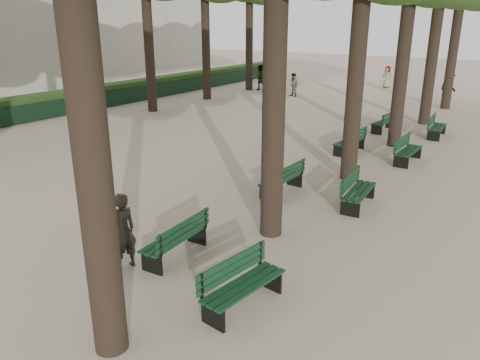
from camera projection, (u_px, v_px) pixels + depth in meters
The scene contains 17 objects.
ground at pixel (137, 268), 9.79m from camera, with size 120.00×120.00×0.00m, color #BFA891.
bench_left_0 at pixel (175, 246), 10.15m from camera, with size 0.67×1.83×0.92m.
bench_left_1 at pixel (282, 185), 13.88m from camera, with size 0.62×1.81×0.92m.
bench_left_2 at pixel (349, 146), 18.12m from camera, with size 0.73×1.84×0.92m.
bench_left_3 at pixel (384, 126), 21.50m from camera, with size 0.77×1.85×0.92m.
bench_right_0 at pixel (244, 294), 8.38m from camera, with size 0.81×1.86×0.92m.
bench_right_1 at pixel (358, 197), 12.91m from camera, with size 0.73×1.84×0.92m.
bench_right_2 at pixel (408, 155), 16.84m from camera, with size 0.62×1.81×0.92m.
bench_right_3 at pixel (437, 131), 20.46m from camera, with size 0.67×1.83×0.92m.
man_with_map at pixel (122, 232), 9.53m from camera, with size 0.67×0.72×1.66m.
pedestrian_e at pixel (261, 77), 33.73m from camera, with size 1.67×0.36×1.81m, color #262628.
pedestrian_b at pixel (448, 86), 29.10m from camera, with size 1.19×0.37×1.85m, color #262628.
pedestrian_d at pixel (387, 77), 34.75m from camera, with size 0.79×0.32×1.62m, color #262628.
pedestrian_a at pixel (294, 85), 30.87m from camera, with size 0.75×0.31×1.53m, color #262628.
fence at pixel (88, 103), 26.16m from camera, with size 0.08×42.00×0.90m, color black.
hedge at pixel (80, 99), 26.48m from camera, with size 1.20×42.00×1.20m, color #1E3D15.
building_far at pixel (118, 33), 49.54m from camera, with size 12.00×16.00×7.00m, color #B7B2A3.
Camera 1 is at (6.61, -5.98, 4.95)m, focal length 35.00 mm.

